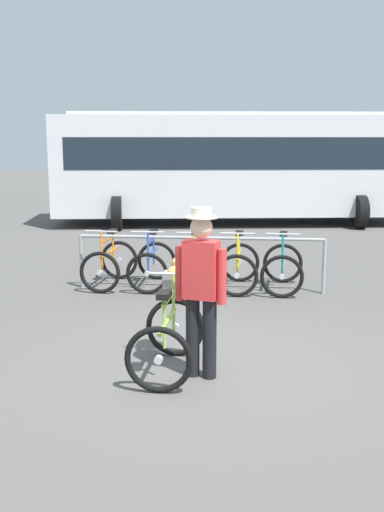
{
  "coord_description": "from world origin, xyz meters",
  "views": [
    {
      "loc": [
        0.18,
        -6.14,
        2.37
      ],
      "look_at": [
        -0.19,
        0.98,
        1.0
      ],
      "focal_mm": 42.72,
      "sensor_mm": 36.0,
      "label": 1
    }
  ],
  "objects_px": {
    "racked_bike_orange": "(110,264)",
    "bus_distant": "(235,162)",
    "featured_bicycle": "(170,324)",
    "racked_bike_yellow": "(238,266)",
    "person_with_featured_bike": "(201,286)",
    "racked_bike_teal": "(282,267)",
    "racked_bike_lime": "(195,265)",
    "racked_bike_blue": "(152,265)"
  },
  "relations": [
    {
      "from": "racked_bike_teal",
      "to": "person_with_featured_bike",
      "type": "xyz_separation_m",
      "value": [
        -1.16,
        -3.68,
        0.58
      ]
    },
    {
      "from": "racked_bike_yellow",
      "to": "bus_distant",
      "type": "height_order",
      "value": "bus_distant"
    },
    {
      "from": "racked_bike_lime",
      "to": "racked_bike_teal",
      "type": "height_order",
      "value": "same"
    },
    {
      "from": "racked_bike_orange",
      "to": "racked_bike_yellow",
      "type": "bearing_deg",
      "value": -2.88
    },
    {
      "from": "bus_distant",
      "to": "racked_bike_lime",
      "type": "bearing_deg",
      "value": -95.58
    },
    {
      "from": "racked_bike_orange",
      "to": "featured_bicycle",
      "type": "xyz_separation_m",
      "value": [
        1.3,
        -3.62,
        0.12
      ]
    },
    {
      "from": "racked_bike_yellow",
      "to": "racked_bike_lime",
      "type": "bearing_deg",
      "value": 177.12
    },
    {
      "from": "racked_bike_blue",
      "to": "racked_bike_teal",
      "type": "distance_m",
      "value": 2.1
    },
    {
      "from": "racked_bike_teal",
      "to": "bus_distant",
      "type": "bearing_deg",
      "value": 94.63
    },
    {
      "from": "featured_bicycle",
      "to": "person_with_featured_bike",
      "type": "height_order",
      "value": "person_with_featured_bike"
    },
    {
      "from": "racked_bike_yellow",
      "to": "racked_bike_orange",
      "type": "bearing_deg",
      "value": 177.12
    },
    {
      "from": "bus_distant",
      "to": "person_with_featured_bike",
      "type": "bearing_deg",
      "value": -92.59
    },
    {
      "from": "racked_bike_orange",
      "to": "person_with_featured_bike",
      "type": "relative_size",
      "value": 0.69
    },
    {
      "from": "racked_bike_orange",
      "to": "featured_bicycle",
      "type": "bearing_deg",
      "value": -70.21
    },
    {
      "from": "racked_bike_orange",
      "to": "racked_bike_teal",
      "type": "height_order",
      "value": "same"
    },
    {
      "from": "racked_bike_yellow",
      "to": "racked_bike_teal",
      "type": "height_order",
      "value": "same"
    },
    {
      "from": "person_with_featured_bike",
      "to": "racked_bike_teal",
      "type": "bearing_deg",
      "value": 72.53
    },
    {
      "from": "racked_bike_orange",
      "to": "person_with_featured_bike",
      "type": "height_order",
      "value": "person_with_featured_bike"
    },
    {
      "from": "racked_bike_blue",
      "to": "featured_bicycle",
      "type": "relative_size",
      "value": 0.92
    },
    {
      "from": "racked_bike_lime",
      "to": "featured_bicycle",
      "type": "xyz_separation_m",
      "value": [
        -0.1,
        -3.55,
        0.12
      ]
    },
    {
      "from": "racked_bike_yellow",
      "to": "racked_bike_teal",
      "type": "relative_size",
      "value": 0.99
    },
    {
      "from": "racked_bike_lime",
      "to": "racked_bike_teal",
      "type": "relative_size",
      "value": 0.94
    },
    {
      "from": "person_with_featured_bike",
      "to": "racked_bike_blue",
      "type": "bearing_deg",
      "value": 103.91
    },
    {
      "from": "racked_bike_teal",
      "to": "racked_bike_orange",
      "type": "bearing_deg",
      "value": 177.12
    },
    {
      "from": "bus_distant",
      "to": "racked_bike_blue",
      "type": "bearing_deg",
      "value": -100.66
    },
    {
      "from": "racked_bike_teal",
      "to": "bus_distant",
      "type": "height_order",
      "value": "bus_distant"
    },
    {
      "from": "person_with_featured_bike",
      "to": "bus_distant",
      "type": "distance_m",
      "value": 11.59
    },
    {
      "from": "racked_bike_lime",
      "to": "bus_distant",
      "type": "bearing_deg",
      "value": 84.42
    },
    {
      "from": "racked_bike_orange",
      "to": "racked_bike_yellow",
      "type": "relative_size",
      "value": 1.03
    },
    {
      "from": "racked_bike_orange",
      "to": "person_with_featured_bike",
      "type": "xyz_separation_m",
      "value": [
        1.64,
        -3.82,
        0.58
      ]
    },
    {
      "from": "racked_bike_orange",
      "to": "featured_bicycle",
      "type": "height_order",
      "value": "featured_bicycle"
    },
    {
      "from": "featured_bicycle",
      "to": "bus_distant",
      "type": "xyz_separation_m",
      "value": [
        0.86,
        11.35,
        1.25
      ]
    },
    {
      "from": "racked_bike_orange",
      "to": "racked_bike_blue",
      "type": "distance_m",
      "value": 0.7
    },
    {
      "from": "racked_bike_teal",
      "to": "bus_distant",
      "type": "distance_m",
      "value": 8.01
    },
    {
      "from": "person_with_featured_bike",
      "to": "bus_distant",
      "type": "xyz_separation_m",
      "value": [
        0.52,
        11.55,
        0.79
      ]
    },
    {
      "from": "racked_bike_blue",
      "to": "racked_bike_yellow",
      "type": "relative_size",
      "value": 0.98
    },
    {
      "from": "person_with_featured_bike",
      "to": "bus_distant",
      "type": "bearing_deg",
      "value": 87.41
    },
    {
      "from": "racked_bike_orange",
      "to": "bus_distant",
      "type": "height_order",
      "value": "bus_distant"
    },
    {
      "from": "racked_bike_orange",
      "to": "racked_bike_blue",
      "type": "height_order",
      "value": "same"
    },
    {
      "from": "racked_bike_teal",
      "to": "racked_bike_blue",
      "type": "bearing_deg",
      "value": 177.12
    },
    {
      "from": "racked_bike_yellow",
      "to": "person_with_featured_bike",
      "type": "relative_size",
      "value": 0.67
    },
    {
      "from": "racked_bike_lime",
      "to": "racked_bike_yellow",
      "type": "height_order",
      "value": "same"
    }
  ]
}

